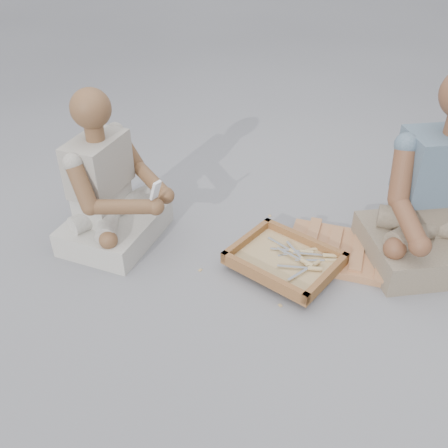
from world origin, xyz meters
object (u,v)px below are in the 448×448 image
Objects in this scene: tool_tray at (285,260)px; craftsman at (110,193)px; companion at (439,204)px; carved_panel at (346,252)px.

craftsman is at bearing -159.70° from tool_tray.
companion is at bearing 45.28° from tool_tray.
tool_tray is at bearing -123.69° from carved_panel.
tool_tray is 0.98m from craftsman.
craftsman reaches higher than tool_tray.
carved_panel is at bearing 104.15° from craftsman.
craftsman is at bearing -14.11° from companion.
craftsman reaches higher than carved_panel.
carved_panel is 0.52m from companion.
companion is (1.43, 0.87, 0.04)m from craftsman.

